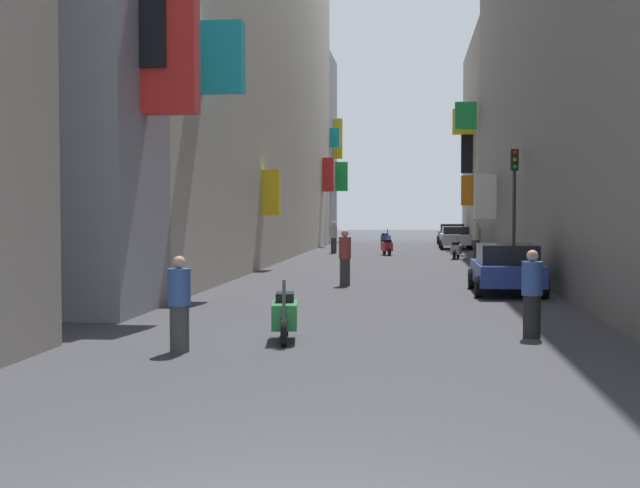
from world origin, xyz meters
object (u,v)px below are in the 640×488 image
object	(u,v)px
parked_car_grey	(452,234)
scooter_green	(285,315)
scooter_blue	(386,239)
pedestrian_near_right	(532,294)
scooter_red	(387,247)
parked_car_blue	(506,267)
parked_car_silver	(455,237)
scooter_silver	(456,250)
pedestrian_near_left	(477,239)
traffic_light_near_corner	(514,191)
pedestrian_far_away	(334,237)
pedestrian_crossing	(179,304)
pedestrian_mid_street	(345,258)

from	to	relation	value
parked_car_grey	scooter_green	world-z (taller)	parked_car_grey
scooter_blue	pedestrian_near_right	bearing A→B (deg)	-84.45
scooter_green	scooter_red	size ratio (longest dim) A/B	0.95
parked_car_blue	parked_car_silver	world-z (taller)	parked_car_blue
parked_car_silver	scooter_silver	size ratio (longest dim) A/B	2.19
pedestrian_near_left	traffic_light_near_corner	distance (m)	13.48
parked_car_blue	pedestrian_far_away	xyz separation A→B (m)	(-7.02, 21.91, 0.15)
pedestrian_far_away	parked_car_silver	bearing A→B (deg)	41.44
parked_car_blue	scooter_silver	xyz separation A→B (m)	(-0.49, 17.09, -0.28)
pedestrian_crossing	traffic_light_near_corner	xyz separation A→B (m)	(7.41, 16.47, 2.28)
pedestrian_near_right	pedestrian_crossing	bearing A→B (deg)	-159.81
scooter_blue	scooter_red	world-z (taller)	same
scooter_red	pedestrian_crossing	size ratio (longest dim) A/B	1.16
pedestrian_mid_street	parked_car_blue	bearing A→B (deg)	-21.26
scooter_green	scooter_blue	bearing A→B (deg)	89.36
parked_car_grey	pedestrian_crossing	size ratio (longest dim) A/B	2.50
parked_car_blue	parked_car_grey	bearing A→B (deg)	89.72
scooter_red	pedestrian_crossing	bearing A→B (deg)	-94.63
scooter_blue	pedestrian_far_away	world-z (taller)	pedestrian_far_away
pedestrian_near_left	pedestrian_crossing	bearing A→B (deg)	-103.52
parked_car_silver	scooter_green	world-z (taller)	parked_car_silver
pedestrian_near_right	pedestrian_far_away	size ratio (longest dim) A/B	0.91
scooter_blue	scooter_silver	distance (m)	16.25
parked_car_blue	traffic_light_near_corner	world-z (taller)	traffic_light_near_corner
pedestrian_crossing	pedestrian_near_left	distance (m)	30.61
pedestrian_near_right	pedestrian_far_away	xyz separation A→B (m)	(-6.55, 30.19, 0.09)
parked_car_grey	pedestrian_near_right	bearing A→B (deg)	-90.84
parked_car_silver	pedestrian_near_left	world-z (taller)	pedestrian_near_left
parked_car_blue	scooter_green	xyz separation A→B (m)	(-4.93, -9.13, -0.28)
scooter_green	scooter_silver	world-z (taller)	same
scooter_green	pedestrian_near_left	xyz separation A→B (m)	(5.61, 28.41, 0.43)
parked_car_grey	pedestrian_far_away	xyz separation A→B (m)	(-7.19, -13.58, 0.12)
parked_car_silver	pedestrian_mid_street	size ratio (longest dim) A/B	2.32
pedestrian_near_left	pedestrian_mid_street	xyz separation A→B (m)	(-5.42, -17.43, -0.01)
scooter_green	pedestrian_near_left	size ratio (longest dim) A/B	0.99
scooter_red	pedestrian_near_right	xyz separation A→B (m)	(3.52, -28.49, 0.34)
scooter_silver	pedestrian_far_away	bearing A→B (deg)	143.56
parked_car_grey	parked_car_silver	size ratio (longest dim) A/B	0.97
parked_car_blue	traffic_light_near_corner	distance (m)	6.48
parked_car_grey	pedestrian_near_right	world-z (taller)	pedestrian_near_right
scooter_blue	parked_car_grey	bearing A→B (deg)	29.64
parked_car_blue	scooter_blue	size ratio (longest dim) A/B	2.24
scooter_red	pedestrian_near_right	world-z (taller)	pedestrian_near_right
parked_car_silver	traffic_light_near_corner	world-z (taller)	traffic_light_near_corner
pedestrian_crossing	pedestrian_near_right	xyz separation A→B (m)	(6.01, 2.21, 0.01)
pedestrian_near_left	traffic_light_near_corner	bearing A→B (deg)	-88.91
scooter_blue	pedestrian_crossing	bearing A→B (deg)	-92.66
pedestrian_mid_street	pedestrian_far_away	bearing A→B (deg)	96.46
pedestrian_near_left	parked_car_blue	bearing A→B (deg)	-92.02
scooter_green	pedestrian_mid_street	xyz separation A→B (m)	(0.19, 10.98, 0.42)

